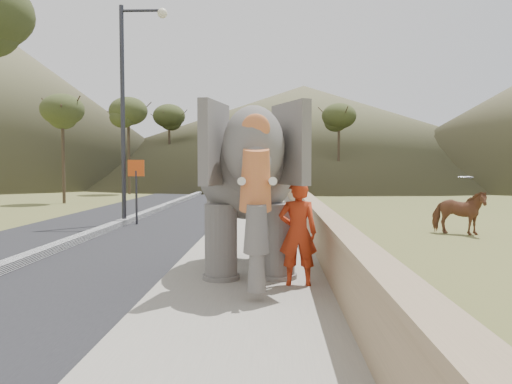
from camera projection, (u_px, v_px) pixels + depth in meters
ground at (222, 378)px, 5.19m from camera, size 160.00×160.00×0.00m
road at (94, 236)px, 15.34m from camera, size 7.00×120.00×0.03m
median at (94, 233)px, 15.33m from camera, size 0.35×120.00×0.22m
walkway at (256, 235)px, 15.16m from camera, size 3.00×120.00×0.15m
parapet at (310, 220)px, 15.08m from camera, size 0.30×120.00×1.10m
lamppost at (131, 92)px, 18.22m from camera, size 1.76×0.36×8.00m
signboard at (136, 181)px, 18.26m from camera, size 0.60×0.08×2.40m
cow at (459, 212)px, 15.81m from camera, size 1.84×1.46×1.42m
distant_car at (467, 183)px, 40.29m from camera, size 4.28×1.84×1.44m
hill_far at (303, 133)px, 74.49m from camera, size 80.00×80.00×14.00m
elephant_and_man at (248, 193)px, 9.89m from camera, size 2.56×4.41×3.04m
motorcyclist at (224, 190)px, 28.43m from camera, size 0.96×1.73×1.96m
trees at (249, 136)px, 32.83m from camera, size 42.83×44.52×9.43m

